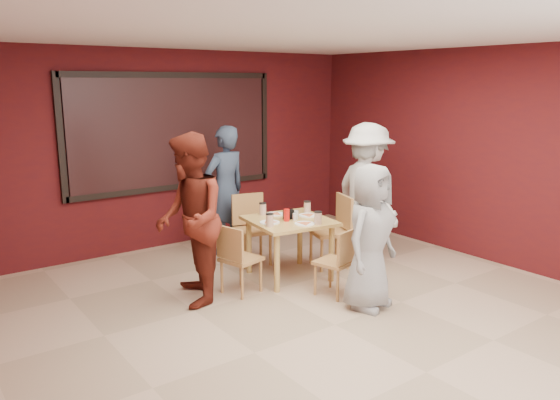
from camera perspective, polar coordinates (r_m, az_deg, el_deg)
floor at (r=5.55m, az=5.79°, el=-12.85°), size 7.00×7.00×0.00m
window_blinds at (r=7.95m, az=-10.98°, el=6.99°), size 3.00×0.02×1.50m
dining_table at (r=6.59m, az=0.98°, el=-2.74°), size 1.04×1.04×0.88m
chair_front at (r=6.09m, az=6.22°, el=-6.11°), size 0.45×0.45×0.77m
chair_back at (r=7.21m, az=-3.07°, el=-2.55°), size 0.52×0.52×0.90m
chair_left at (r=6.13m, az=-4.53°, el=-5.82°), size 0.47×0.47×0.80m
chair_right at (r=7.06m, az=5.80°, el=-2.79°), size 0.56×0.56×0.93m
diner_front at (r=5.75m, az=9.39°, el=-3.84°), size 0.86×0.68×1.54m
diner_back at (r=7.53m, az=-5.72°, el=1.02°), size 0.70×0.50×1.78m
diner_left at (r=5.84m, az=-9.41°, el=-2.05°), size 0.98×1.09×1.84m
diner_right at (r=7.29m, az=9.05°, el=0.77°), size 0.88×1.29×1.83m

